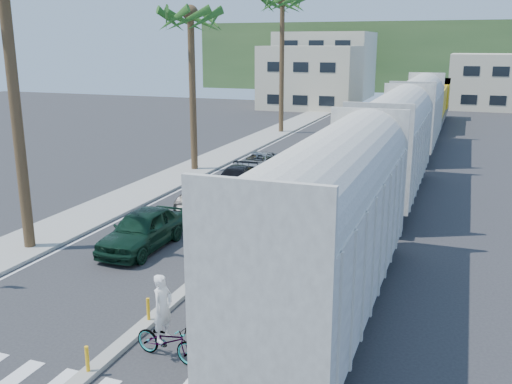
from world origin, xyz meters
TOP-DOWN VIEW (x-y plane):
  - ground at (0.00, 0.00)m, footprint 140.00×140.00m
  - sidewalk at (-8.50, 25.00)m, footprint 3.00×90.00m
  - rails at (5.00, 28.00)m, footprint 1.56×100.00m
  - median at (0.00, 19.96)m, footprint 0.45×60.00m
  - lane_markings at (-2.15, 25.00)m, footprint 9.42×90.00m
  - freight_train at (5.00, 25.02)m, footprint 3.00×60.94m
  - palm_trees at (-8.10, 22.70)m, footprint 3.50×37.20m
  - buildings at (-6.41, 71.66)m, footprint 38.00×27.00m
  - hillside at (0.00, 100.00)m, footprint 80.00×20.00m
  - car_lead at (-3.64, 7.71)m, footprint 1.97×4.88m
  - car_second at (-3.54, 13.80)m, footprint 2.61×5.27m
  - car_third at (-3.79, 18.14)m, footprint 2.48×4.79m
  - car_rear at (-4.15, 23.06)m, footprint 2.16×4.64m
  - cyclist at (1.48, 0.47)m, footprint 1.34×2.26m

SIDE VIEW (x-z plane):
  - ground at x=0.00m, z-range 0.00..0.00m
  - lane_markings at x=-2.15m, z-range 0.00..0.01m
  - rails at x=5.00m, z-range 0.00..0.06m
  - sidewalk at x=-8.50m, z-range 0.00..0.15m
  - median at x=0.00m, z-range -0.34..0.51m
  - car_rear at x=-4.15m, z-range 0.00..1.29m
  - car_third at x=-3.79m, z-range 0.00..1.32m
  - cyclist at x=1.48m, z-range -0.44..1.98m
  - car_second at x=-3.54m, z-range 0.00..1.63m
  - car_lead at x=-3.64m, z-range 0.00..1.66m
  - freight_train at x=5.00m, z-range -0.02..5.83m
  - buildings at x=-6.41m, z-range -0.64..9.36m
  - hillside at x=0.00m, z-range 0.00..12.00m
  - palm_trees at x=-8.10m, z-range 3.93..17.68m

